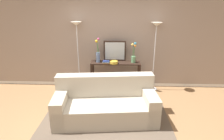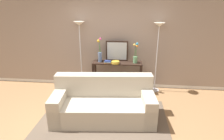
% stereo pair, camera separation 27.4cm
% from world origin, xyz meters
% --- Properties ---
extents(ground_plane, '(16.00, 16.00, 0.02)m').
position_xyz_m(ground_plane, '(0.00, 0.00, -0.01)').
color(ground_plane, '#9E754C').
extents(back_wall, '(12.00, 0.15, 2.80)m').
position_xyz_m(back_wall, '(0.00, 2.07, 1.40)').
color(back_wall, white).
rests_on(back_wall, ground).
extents(area_rug, '(2.59, 1.95, 0.01)m').
position_xyz_m(area_rug, '(0.08, 0.17, 0.01)').
color(area_rug, brown).
rests_on(area_rug, ground).
extents(couch, '(2.09, 1.05, 0.88)m').
position_xyz_m(couch, '(0.07, 0.33, 0.32)').
color(couch, '#BCB29E').
rests_on(couch, ground).
extents(console_table, '(1.29, 0.36, 0.81)m').
position_xyz_m(console_table, '(0.24, 1.68, 0.56)').
color(console_table, black).
rests_on(console_table, ground).
extents(floor_lamp_left, '(0.28, 0.28, 1.83)m').
position_xyz_m(floor_lamp_left, '(-0.76, 1.79, 1.44)').
color(floor_lamp_left, silver).
rests_on(floor_lamp_left, ground).
extents(floor_lamp_right, '(0.28, 0.28, 1.82)m').
position_xyz_m(floor_lamp_right, '(1.26, 1.79, 1.43)').
color(floor_lamp_right, silver).
rests_on(floor_lamp_right, ground).
extents(wall_mirror, '(0.58, 0.02, 0.53)m').
position_xyz_m(wall_mirror, '(0.22, 1.83, 1.07)').
color(wall_mirror, black).
rests_on(wall_mirror, console_table).
extents(vase_tall_flowers, '(0.11, 0.12, 0.64)m').
position_xyz_m(vase_tall_flowers, '(-0.22, 1.68, 1.03)').
color(vase_tall_flowers, '#6B84AD').
rests_on(vase_tall_flowers, console_table).
extents(vase_short_flowers, '(0.13, 0.12, 0.54)m').
position_xyz_m(vase_short_flowers, '(0.71, 1.68, 1.03)').
color(vase_short_flowers, '#669E6B').
rests_on(vase_short_flowers, console_table).
extents(fruit_bowl, '(0.21, 0.21, 0.07)m').
position_xyz_m(fruit_bowl, '(0.20, 1.57, 0.84)').
color(fruit_bowl, gold).
rests_on(fruit_bowl, console_table).
extents(book_stack, '(0.20, 0.17, 0.06)m').
position_xyz_m(book_stack, '(0.00, 1.60, 0.84)').
color(book_stack, '#B77F33').
rests_on(book_stack, console_table).
extents(book_row_under_console, '(0.35, 0.17, 0.13)m').
position_xyz_m(book_row_under_console, '(-0.11, 1.68, 0.06)').
color(book_row_under_console, slate).
rests_on(book_row_under_console, ground).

